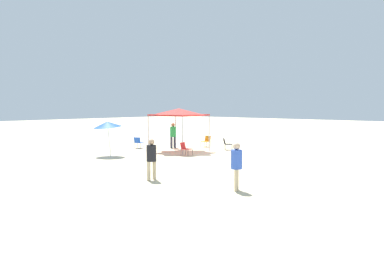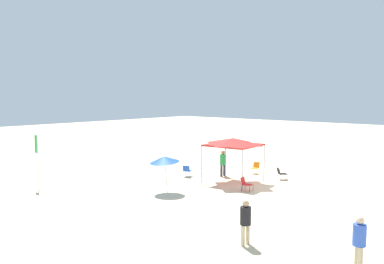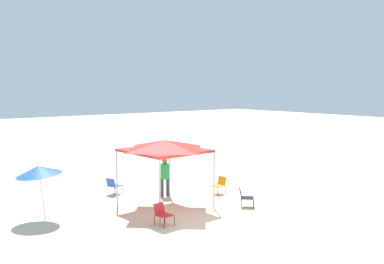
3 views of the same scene
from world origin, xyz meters
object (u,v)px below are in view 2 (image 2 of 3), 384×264
beach_umbrella (164,159)px  folding_chair_facing_ocean (246,183)px  folding_chair_right_of_tent (187,170)px  folding_chair_left_of_tent (255,167)px  person_watching_sky (359,238)px  person_far_stroller (223,161)px  folding_chair_near_cooler (281,173)px  canopy_tent (233,142)px  person_kite_handler (246,219)px  banner_flag (37,156)px

beach_umbrella → folding_chair_facing_ocean: bearing=-135.1°
folding_chair_right_of_tent → beach_umbrella: bearing=93.9°
folding_chair_left_of_tent → person_watching_sky: size_ratio=0.45×
folding_chair_right_of_tent → folding_chair_left_of_tent: bearing=-147.1°
person_far_stroller → folding_chair_near_cooler: bearing=-63.7°
canopy_tent → person_watching_sky: bearing=142.8°
person_kite_handler → person_watching_sky: bearing=102.2°
folding_chair_right_of_tent → person_watching_sky: (-14.11, 7.42, 0.59)m
folding_chair_facing_ocean → person_watching_sky: size_ratio=0.45×
beach_umbrella → folding_chair_near_cooler: beach_umbrella is taller
folding_chair_near_cooler → person_watching_sky: size_ratio=0.45×
banner_flag → person_kite_handler: 14.75m
canopy_tent → beach_umbrella: (1.51, 4.87, -0.69)m
canopy_tent → person_far_stroller: 2.56m
canopy_tent → person_far_stroller: (1.67, -1.13, -1.58)m
folding_chair_left_of_tent → person_far_stroller: bearing=-120.9°
banner_flag → person_watching_sky: 18.76m
folding_chair_near_cooler → person_kite_handler: size_ratio=0.46×
folding_chair_right_of_tent → banner_flag: (4.59, 8.61, 1.57)m
canopy_tent → beach_umbrella: canopy_tent is taller
folding_chair_left_of_tent → person_watching_sky: 16.05m
folding_chair_right_of_tent → person_far_stroller: bearing=-157.1°
folding_chair_near_cooler → folding_chair_right_of_tent: bearing=74.9°
beach_umbrella → person_kite_handler: size_ratio=1.28×
person_far_stroller → canopy_tent: bearing=-122.2°
banner_flag → person_kite_handler: (-14.71, -0.57, -1.01)m
folding_chair_near_cooler → person_watching_sky: bearing=171.4°
folding_chair_near_cooler → banner_flag: (10.07, 12.04, 1.57)m
canopy_tent → beach_umbrella: bearing=72.8°
banner_flag → person_far_stroller: bearing=-121.7°
folding_chair_right_of_tent → person_far_stroller: size_ratio=0.44×
canopy_tent → banner_flag: 12.29m
folding_chair_near_cooler → person_far_stroller: (3.66, 1.66, 0.61)m
banner_flag → person_kite_handler: bearing=-177.8°
beach_umbrella → person_watching_sky: bearing=165.2°
folding_chair_near_cooler → banner_flag: 15.77m
beach_umbrella → person_far_stroller: 6.06m
folding_chair_right_of_tent → folding_chair_near_cooler: size_ratio=1.00×
canopy_tent → folding_chair_left_of_tent: (0.48, -3.52, -2.19)m
beach_umbrella → folding_chair_left_of_tent: (-1.03, -8.39, -1.50)m
person_far_stroller → person_watching_sky: bearing=-124.9°
canopy_tent → folding_chair_left_of_tent: canopy_tent is taller
person_watching_sky → person_kite_handler: bearing=-117.6°
folding_chair_right_of_tent → canopy_tent: bearing=169.2°
folding_chair_right_of_tent → person_watching_sky: size_ratio=0.45×
banner_flag → person_kite_handler: size_ratio=1.93×
folding_chair_left_of_tent → banner_flag: (7.60, 12.78, 1.57)m
person_far_stroller → person_watching_sky: 15.34m
folding_chair_near_cooler → folding_chair_left_of_tent: size_ratio=1.00×
beach_umbrella → folding_chair_left_of_tent: beach_umbrella is taller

